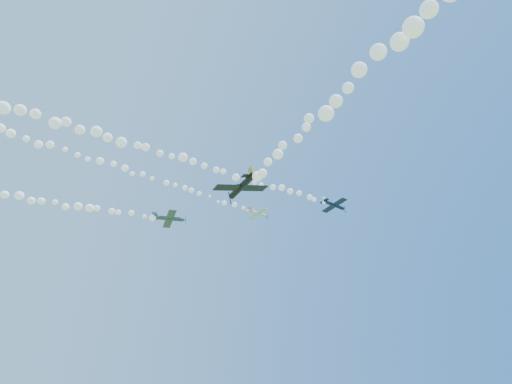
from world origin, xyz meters
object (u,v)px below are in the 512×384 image
plane_white (258,213)px  plane_navy (334,205)px  plane_grey (169,218)px  plane_black (241,187)px

plane_white → plane_navy: 19.41m
plane_navy → plane_grey: bearing=176.3°
plane_black → plane_white: bearing=-31.4°
plane_grey → plane_black: plane_grey is taller
plane_grey → plane_white: bearing=32.6°
plane_white → plane_grey: 31.82m
plane_white → plane_black: (-29.35, -40.54, -19.77)m
plane_grey → plane_black: (-1.78, -30.41, -7.53)m
plane_navy → plane_grey: plane_navy is taller
plane_navy → plane_black: size_ratio=1.04×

